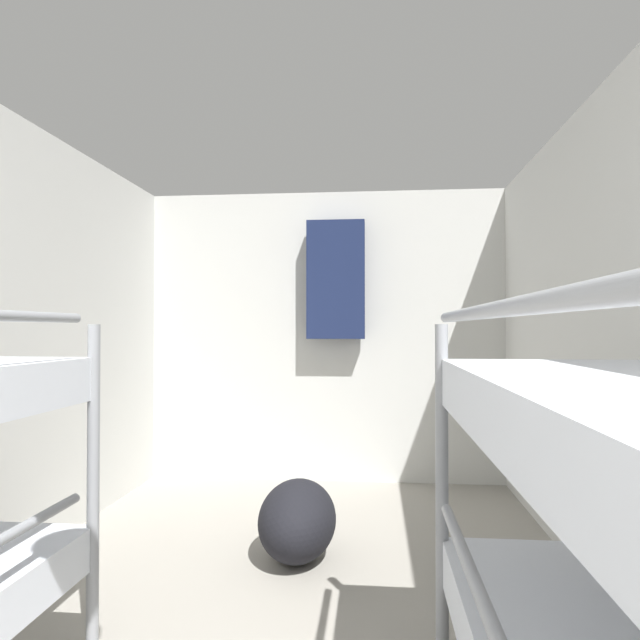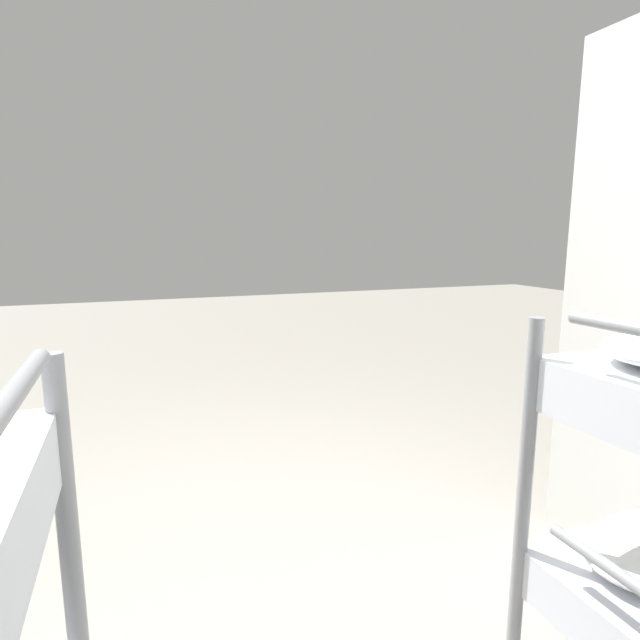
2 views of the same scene
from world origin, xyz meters
name	(u,v)px [view 2 (image 2 of 2)]	position (x,y,z in m)	size (l,w,h in m)	color
ground_plane	(280,608)	(0.00, 0.00, 0.00)	(20.00, 20.00, 0.00)	gray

